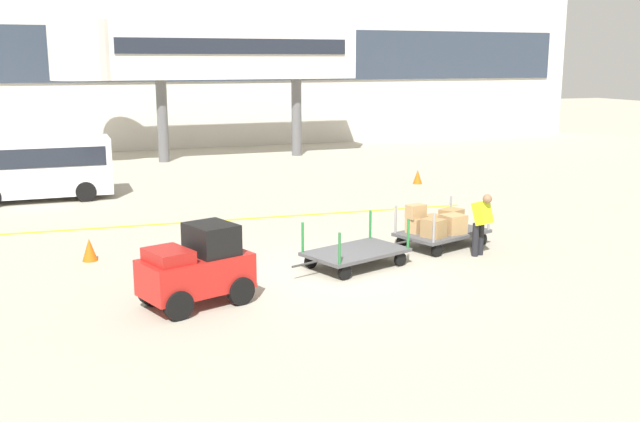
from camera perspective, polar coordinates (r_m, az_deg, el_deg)
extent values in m
plane|color=#A8A08E|center=(16.26, 1.79, -5.07)|extent=(120.00, 120.00, 0.00)
cube|color=yellow|center=(21.87, -8.37, -0.77)|extent=(16.19, 1.23, 0.01)
cube|color=beige|center=(40.81, -12.55, 11.30)|extent=(51.45, 2.40, 9.10)
cube|color=#2D3847|center=(39.57, -12.31, 11.96)|extent=(48.87, 0.12, 2.80)
cube|color=silver|center=(35.39, -7.10, 12.39)|extent=(12.05, 2.20, 2.60)
cylinder|color=silver|center=(34.42, -18.11, 11.93)|extent=(3.00, 3.00, 2.60)
cube|color=#1E232D|center=(34.29, -6.65, 12.76)|extent=(10.84, 0.08, 0.70)
cylinder|color=#59595B|center=(34.86, -12.30, 6.93)|extent=(0.50, 0.50, 3.83)
cylinder|color=#59595B|center=(36.43, -1.86, 7.39)|extent=(0.50, 0.50, 3.83)
cube|color=red|center=(14.36, -9.73, -4.91)|extent=(2.34, 1.71, 0.70)
cube|color=black|center=(14.36, -8.55, -2.18)|extent=(1.07, 1.19, 0.60)
cube|color=#A51B16|center=(13.97, -11.86, -3.46)|extent=(0.96, 1.11, 0.24)
cylinder|color=black|center=(14.60, -13.05, -6.20)|extent=(0.59, 0.35, 0.56)
cylinder|color=black|center=(13.72, -11.08, -7.30)|extent=(0.59, 0.35, 0.56)
cylinder|color=black|center=(15.22, -8.43, -5.28)|extent=(0.59, 0.35, 0.56)
cylinder|color=black|center=(14.37, -6.27, -6.26)|extent=(0.59, 0.35, 0.56)
cube|color=#4C4C4F|center=(16.81, 2.84, -3.24)|extent=(2.63, 2.06, 0.08)
cylinder|color=#237033|center=(16.53, -1.37, -2.09)|extent=(0.06, 0.06, 0.70)
cylinder|color=#237033|center=(15.56, 1.55, -2.97)|extent=(0.06, 0.06, 0.70)
cylinder|color=#237033|center=(17.87, 3.98, -1.05)|extent=(0.06, 0.06, 0.70)
cylinder|color=#237033|center=(16.98, 6.96, -1.79)|extent=(0.06, 0.06, 0.70)
cylinder|color=black|center=(16.76, -0.73, -3.98)|extent=(0.34, 0.20, 0.32)
cylinder|color=black|center=(15.88, 1.96, -4.88)|extent=(0.34, 0.20, 0.32)
cylinder|color=black|center=(17.85, 3.60, -3.01)|extent=(0.34, 0.20, 0.32)
cylinder|color=black|center=(17.03, 6.33, -3.79)|extent=(0.34, 0.20, 0.32)
cylinder|color=#333333|center=(15.88, -1.19, -4.20)|extent=(0.68, 0.27, 0.05)
cube|color=#4C4C4F|center=(18.89, 9.60, -1.70)|extent=(2.63, 2.06, 0.08)
cylinder|color=gray|center=(18.47, 5.98, -0.66)|extent=(0.06, 0.06, 0.70)
cylinder|color=gray|center=(17.62, 8.95, -1.36)|extent=(0.06, 0.06, 0.70)
cylinder|color=gray|center=(20.00, 10.25, 0.18)|extent=(0.06, 0.06, 0.70)
cylinder|color=gray|center=(19.22, 13.17, -0.42)|extent=(0.06, 0.06, 0.70)
cylinder|color=black|center=(18.71, 6.47, -2.37)|extent=(0.34, 0.20, 0.32)
cylinder|color=black|center=(17.93, 9.19, -3.07)|extent=(0.34, 0.20, 0.32)
cylinder|color=black|center=(19.95, 9.93, -1.58)|extent=(0.34, 0.20, 0.32)
cylinder|color=black|center=(19.22, 12.61, -2.20)|extent=(0.34, 0.20, 0.32)
cylinder|color=#333333|center=(17.82, 6.42, -2.49)|extent=(0.68, 0.27, 0.05)
cube|color=tan|center=(18.62, 7.53, -1.12)|extent=(0.54, 0.51, 0.37)
cube|color=#9E7A4C|center=(18.18, 8.95, -1.33)|extent=(0.61, 0.65, 0.46)
cube|color=#A87F4C|center=(19.05, 8.88, -0.87)|extent=(0.54, 0.52, 0.37)
cube|color=tan|center=(18.66, 10.44, -1.01)|extent=(0.63, 0.61, 0.48)
cube|color=#A87F4C|center=(19.54, 10.30, -0.49)|extent=(0.70, 0.67, 0.44)
cube|color=tan|center=(18.54, 7.56, -0.03)|extent=(0.53, 0.42, 0.35)
cylinder|color=black|center=(18.10, 12.14, -2.24)|extent=(0.16, 0.16, 0.82)
cylinder|color=black|center=(18.25, 12.53, -2.13)|extent=(0.16, 0.16, 0.82)
cube|color=#D1E51E|center=(17.97, 12.68, -0.15)|extent=(0.52, 0.53, 0.61)
sphere|color=#8C6647|center=(17.83, 13.04, 0.94)|extent=(0.22, 0.22, 0.22)
cube|color=silver|center=(26.57, -21.35, 3.27)|extent=(4.82, 1.95, 1.90)
cube|color=#1E232D|center=(26.52, -21.42, 4.13)|extent=(4.44, 1.99, 0.64)
cylinder|color=black|center=(25.84, -17.95, 1.47)|extent=(0.68, 0.25, 0.68)
cone|color=#EA590F|center=(18.17, -17.69, -2.92)|extent=(0.36, 0.36, 0.55)
cone|color=#EA590F|center=(28.39, 7.69, 2.70)|extent=(0.36, 0.36, 0.55)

